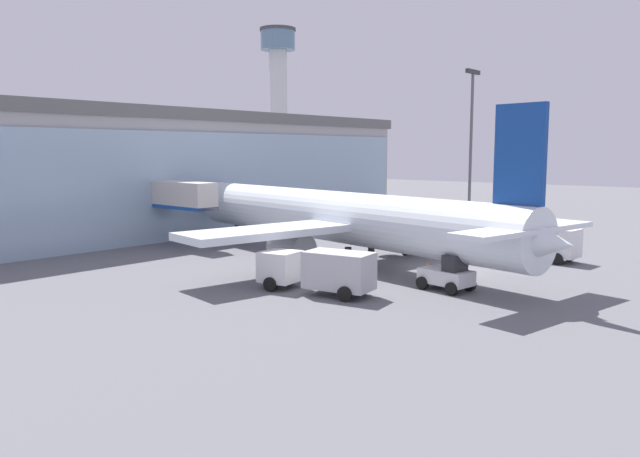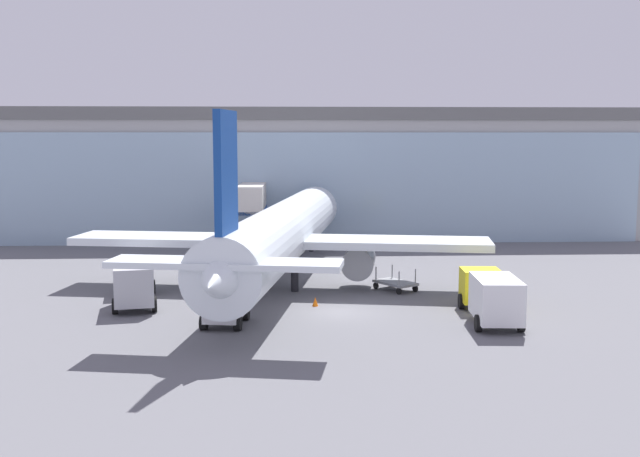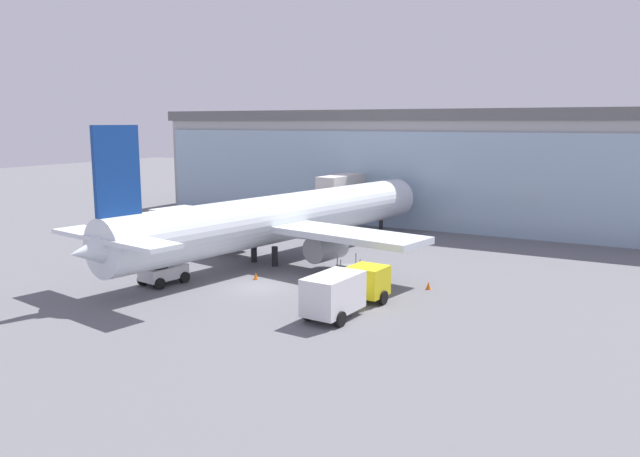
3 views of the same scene
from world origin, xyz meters
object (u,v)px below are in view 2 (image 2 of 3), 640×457
Objects in this scene: jet_bridge at (254,198)px; safety_cone_nose at (315,302)px; airplane at (282,234)px; catering_truck at (134,280)px; safety_cone_wingtip at (497,287)px; fuel_truck at (491,294)px; pushback_tug at (225,308)px; baggage_cart at (395,283)px.

jet_bridge is 25.76m from safety_cone_nose.
jet_bridge is at bearing 17.77° from airplane.
catering_truck is 23.05m from safety_cone_wingtip.
fuel_truck is (11.16, -10.92, -2.05)m from airplane.
pushback_tug is (-3.32, -10.94, -2.54)m from airplane.
catering_truck and fuel_truck have the same top height.
fuel_truck reaches higher than safety_cone_nose.
jet_bridge reaches higher than pushback_tug.
baggage_cart is (16.39, 2.85, -0.97)m from catering_truck.
safety_cone_wingtip is (6.55, -0.85, -0.23)m from baggage_cart.
baggage_cart is at bearing -42.45° from pushback_tug.
pushback_tug is 18.85m from safety_cone_wingtip.
safety_cone_wingtip is at bearing -14.73° from fuel_truck.
airplane reaches higher than jet_bridge.
catering_truck is 2.35× the size of baggage_cart.
catering_truck is at bearing 79.71° from fuel_truck.
baggage_cart is at bearing 29.42° from fuel_truck.
baggage_cart is 6.61m from safety_cone_wingtip.
airplane is at bearing 105.17° from safety_cone_nose.
safety_cone_nose is at bearing -164.61° from safety_cone_wingtip.
airplane reaches higher than safety_cone_wingtip.
fuel_truck is at bearing -24.47° from safety_cone_nose.
safety_cone_nose is 12.55m from safety_cone_wingtip.
safety_cone_nose is at bearing 70.74° from fuel_truck.
airplane is at bearing -68.70° from catering_truck.
pushback_tug is 6.71m from safety_cone_nose.
baggage_cart is (-3.80, 8.44, -0.97)m from fuel_truck.
jet_bridge is 24.90m from catering_truck.
catering_truck is 13.74× the size of safety_cone_nose.
airplane is at bearing -141.24° from baggage_cart.
catering_truck is 16.66m from baggage_cart.
pushback_tug is at bearing -84.24° from baggage_cart.
airplane reaches higher than catering_truck.
safety_cone_nose is 1.00× the size of safety_cone_wingtip.
jet_bridge is 3.65× the size of baggage_cart.
fuel_truck is at bearing -80.76° from pushback_tug.
airplane reaches higher than baggage_cart.
fuel_truck is 13.58× the size of safety_cone_wingtip.
jet_bridge is 3.41× the size of pushback_tug.
fuel_truck is at bearing -123.44° from airplane.
jet_bridge is 0.31× the size of airplane.
catering_truck is at bearing -112.76° from baggage_cart.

